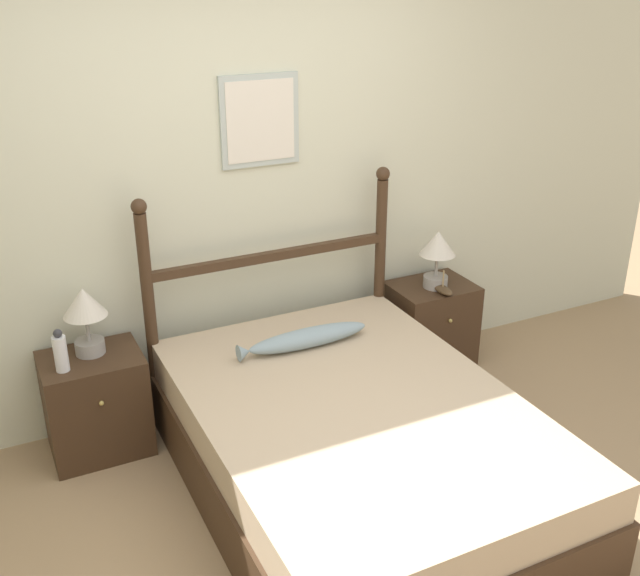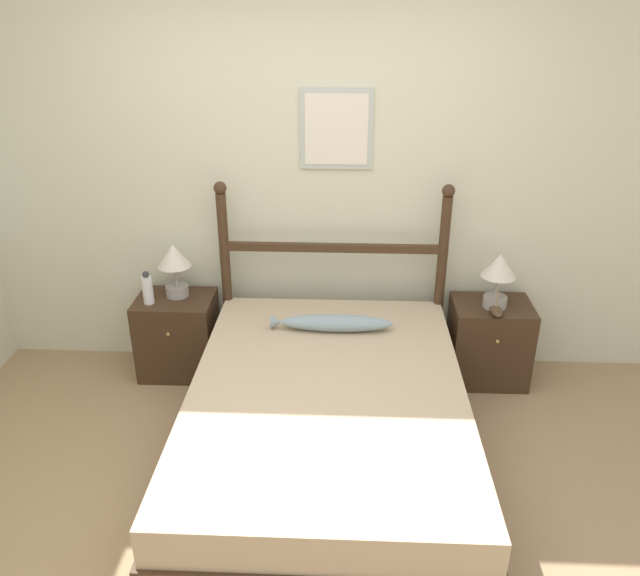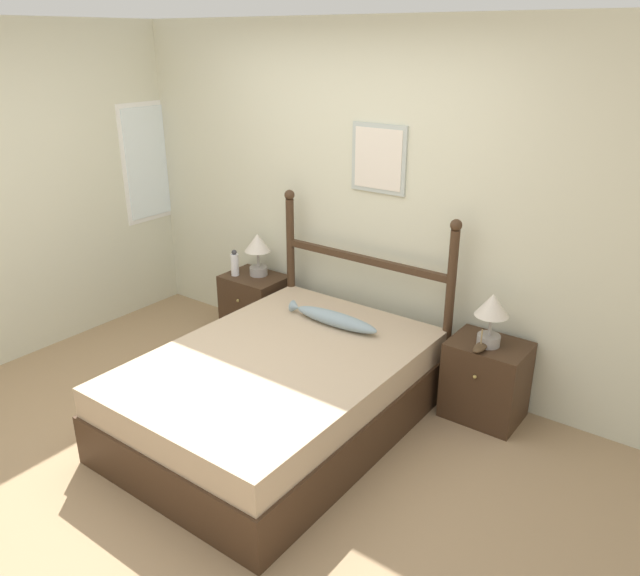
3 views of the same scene
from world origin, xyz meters
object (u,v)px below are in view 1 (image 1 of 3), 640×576
Objects in this scene: model_boat at (443,289)px; fish_pillow at (306,338)px; table_lamp_left at (85,311)px; bottle at (60,352)px; nightstand_left at (96,404)px; bed at (356,449)px; table_lamp_right at (437,250)px; nightstand_right at (430,325)px.

fish_pillow is (-1.01, -0.20, -0.00)m from model_boat.
table_lamp_left is 1.60× the size of bottle.
nightstand_left is at bearing 176.55° from model_boat.
bed is 9.16× the size of bottle.
bottle is 1.29× the size of model_boat.
model_boat is at bearing -1.25° from bottle.
bottle is (-2.21, -0.05, -0.14)m from table_lamp_right.
bed is 3.73× the size of nightstand_left.
nightstand_right is 0.75× the size of fish_pillow.
bed is 1.33m from model_boat.
model_boat is at bearing -97.32° from table_lamp_right.
table_lamp_left reaches higher than nightstand_left.
nightstand_right is 0.32m from model_boat.
table_lamp_right is at bearing 16.31° from fish_pillow.
bed is at bearing -138.42° from nightstand_right.
nightstand_left is 2.13m from table_lamp_right.
model_boat is at bearing -3.45° from nightstand_left.
model_boat is (-0.01, -0.12, 0.30)m from nightstand_right.
nightstand_right is 1.53× the size of table_lamp_left.
table_lamp_left reaches higher than model_boat.
table_lamp_right is at bearing -93.64° from nightstand_right.
table_lamp_left is 1.00× the size of table_lamp_right.
nightstand_right is at bearing 41.58° from bed.
nightstand_left is at bearing 180.00° from nightstand_right.
nightstand_left is 3.16× the size of model_boat.
bed is at bearing -142.12° from model_boat.
table_lamp_right is (2.07, -0.03, 0.51)m from nightstand_left.
nightstand_left is 2.08m from model_boat.
bed is at bearing -41.58° from nightstand_left.
nightstand_left is (-1.04, 0.92, 0.02)m from bed.
nightstand_left is at bearing 162.76° from fish_pillow.
table_lamp_left is 0.49× the size of fish_pillow.
fish_pillow reaches higher than nightstand_right.
table_lamp_right is 2.07× the size of model_boat.
fish_pillow is (1.19, -0.25, -0.08)m from bottle.
nightstand_left is 0.75× the size of fish_pillow.
bottle is at bearing -178.76° from table_lamp_right.
table_lamp_left is 1.12m from fish_pillow.
model_boat is (1.02, 0.79, 0.32)m from bed.
bed is at bearing -139.26° from table_lamp_right.
table_lamp_right is at bearing 82.68° from model_boat.
table_lamp_right is at bearing -2.03° from table_lamp_left.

